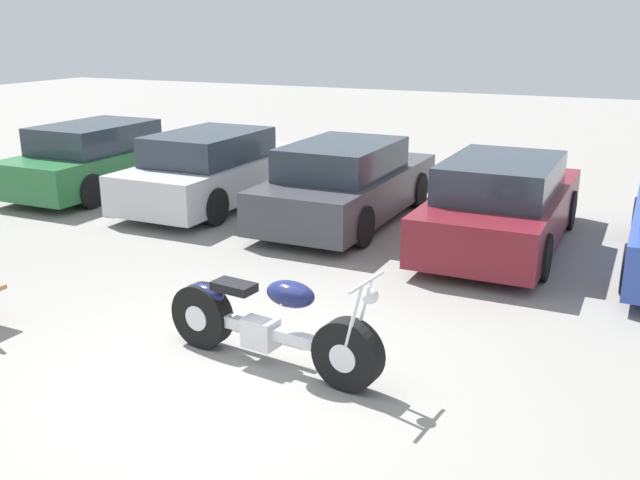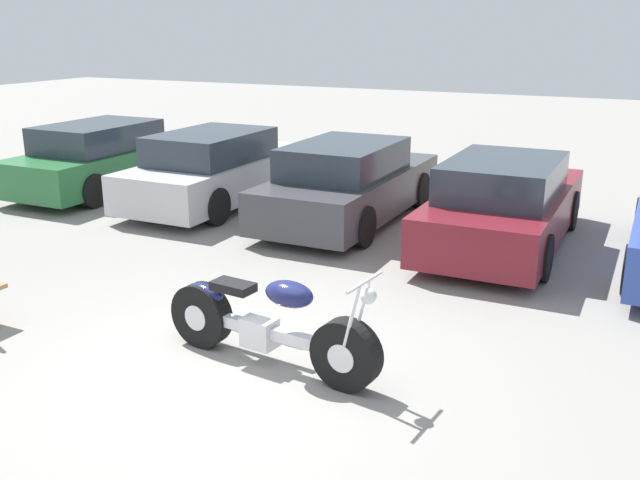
# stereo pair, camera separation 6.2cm
# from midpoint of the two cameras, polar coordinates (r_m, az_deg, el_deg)

# --- Properties ---
(ground_plane) EXTENTS (60.00, 60.00, 0.00)m
(ground_plane) POSITION_cam_midpoint_polar(r_m,az_deg,el_deg) (7.10, -7.99, -10.78)
(ground_plane) COLOR gray
(motorcycle) EXTENTS (2.46, 0.72, 1.11)m
(motorcycle) POSITION_cam_midpoint_polar(r_m,az_deg,el_deg) (7.11, -4.42, -6.79)
(motorcycle) COLOR black
(motorcycle) RESTS_ON ground_plane
(parked_car_green) EXTENTS (1.82, 4.45, 1.38)m
(parked_car_green) POSITION_cam_midpoint_polar(r_m,az_deg,el_deg) (15.25, -17.05, 6.27)
(parked_car_green) COLOR #286B38
(parked_car_green) RESTS_ON ground_plane
(parked_car_silver) EXTENTS (1.82, 4.45, 1.38)m
(parked_car_silver) POSITION_cam_midpoint_polar(r_m,az_deg,el_deg) (13.60, -8.47, 5.61)
(parked_car_silver) COLOR #BCBCC1
(parked_car_silver) RESTS_ON ground_plane
(parked_car_dark_grey) EXTENTS (1.82, 4.45, 1.38)m
(parked_car_dark_grey) POSITION_cam_midpoint_polar(r_m,az_deg,el_deg) (12.26, 2.03, 4.54)
(parked_car_dark_grey) COLOR #3D3D42
(parked_car_dark_grey) RESTS_ON ground_plane
(parked_car_maroon) EXTENTS (1.82, 4.45, 1.38)m
(parked_car_maroon) POSITION_cam_midpoint_polar(r_m,az_deg,el_deg) (11.16, 14.22, 2.78)
(parked_car_maroon) COLOR maroon
(parked_car_maroon) RESTS_ON ground_plane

